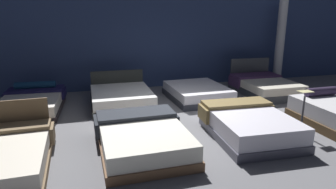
{
  "coord_description": "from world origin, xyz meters",
  "views": [
    {
      "loc": [
        -1.99,
        -6.21,
        2.47
      ],
      "look_at": [
        -0.18,
        0.3,
        0.61
      ],
      "focal_mm": 31.58,
      "sensor_mm": 36.0,
      "label": 1
    }
  ],
  "objects_px": {
    "bed_4": "(32,103)",
    "bed_7": "(264,86)",
    "bed_1": "(143,137)",
    "bed_6": "(197,93)",
    "price_sign": "(302,118)",
    "bed_0": "(0,156)",
    "bed_5": "(121,97)",
    "bed_2": "(249,125)",
    "support_pillar": "(281,34)"
  },
  "relations": [
    {
      "from": "bed_4",
      "to": "bed_7",
      "type": "bearing_deg",
      "value": 2.0
    },
    {
      "from": "bed_1",
      "to": "bed_7",
      "type": "bearing_deg",
      "value": 31.99
    },
    {
      "from": "bed_4",
      "to": "bed_6",
      "type": "height_order",
      "value": "bed_4"
    },
    {
      "from": "bed_7",
      "to": "price_sign",
      "type": "relative_size",
      "value": 2.29
    },
    {
      "from": "bed_4",
      "to": "bed_7",
      "type": "xyz_separation_m",
      "value": [
        6.83,
        -0.1,
        0.02
      ]
    },
    {
      "from": "price_sign",
      "to": "bed_1",
      "type": "bearing_deg",
      "value": 177.07
    },
    {
      "from": "bed_0",
      "to": "bed_5",
      "type": "relative_size",
      "value": 1.13
    },
    {
      "from": "bed_2",
      "to": "support_pillar",
      "type": "relative_size",
      "value": 0.59
    },
    {
      "from": "price_sign",
      "to": "support_pillar",
      "type": "xyz_separation_m",
      "value": [
        2.49,
        4.39,
        1.39
      ]
    },
    {
      "from": "bed_4",
      "to": "bed_6",
      "type": "distance_m",
      "value": 4.55
    },
    {
      "from": "bed_6",
      "to": "bed_7",
      "type": "xyz_separation_m",
      "value": [
        2.29,
        0.04,
        0.04
      ]
    },
    {
      "from": "support_pillar",
      "to": "price_sign",
      "type": "bearing_deg",
      "value": -119.56
    },
    {
      "from": "bed_1",
      "to": "price_sign",
      "type": "xyz_separation_m",
      "value": [
        3.36,
        -0.17,
        0.12
      ]
    },
    {
      "from": "bed_0",
      "to": "bed_2",
      "type": "relative_size",
      "value": 1.05
    },
    {
      "from": "bed_1",
      "to": "bed_5",
      "type": "bearing_deg",
      "value": 89.88
    },
    {
      "from": "bed_1",
      "to": "bed_2",
      "type": "distance_m",
      "value": 2.22
    },
    {
      "from": "bed_1",
      "to": "bed_5",
      "type": "xyz_separation_m",
      "value": [
        -0.04,
        2.88,
        -0.02
      ]
    },
    {
      "from": "price_sign",
      "to": "support_pillar",
      "type": "relative_size",
      "value": 0.27
    },
    {
      "from": "bed_5",
      "to": "bed_7",
      "type": "distance_m",
      "value": 4.52
    },
    {
      "from": "bed_1",
      "to": "bed_4",
      "type": "bearing_deg",
      "value": 127.16
    },
    {
      "from": "price_sign",
      "to": "bed_5",
      "type": "bearing_deg",
      "value": 138.11
    },
    {
      "from": "support_pillar",
      "to": "bed_5",
      "type": "bearing_deg",
      "value": -167.26
    },
    {
      "from": "bed_0",
      "to": "bed_4",
      "type": "xyz_separation_m",
      "value": [
        0.02,
        3.06,
        0.01
      ]
    },
    {
      "from": "support_pillar",
      "to": "bed_0",
      "type": "bearing_deg",
      "value": -152.55
    },
    {
      "from": "bed_0",
      "to": "bed_2",
      "type": "height_order",
      "value": "bed_0"
    },
    {
      "from": "bed_0",
      "to": "price_sign",
      "type": "height_order",
      "value": "price_sign"
    },
    {
      "from": "bed_1",
      "to": "bed_2",
      "type": "xyz_separation_m",
      "value": [
        2.22,
        -0.01,
        0.02
      ]
    },
    {
      "from": "bed_2",
      "to": "bed_6",
      "type": "xyz_separation_m",
      "value": [
        -0.03,
        2.87,
        -0.05
      ]
    },
    {
      "from": "bed_6",
      "to": "bed_0",
      "type": "bearing_deg",
      "value": -149.4
    },
    {
      "from": "bed_0",
      "to": "support_pillar",
      "type": "distance_m",
      "value": 9.4
    },
    {
      "from": "bed_5",
      "to": "bed_4",
      "type": "bearing_deg",
      "value": 177.09
    },
    {
      "from": "bed_5",
      "to": "bed_2",
      "type": "bearing_deg",
      "value": -51.81
    },
    {
      "from": "bed_0",
      "to": "bed_6",
      "type": "relative_size",
      "value": 1.07
    },
    {
      "from": "bed_2",
      "to": "bed_7",
      "type": "relative_size",
      "value": 0.97
    },
    {
      "from": "bed_6",
      "to": "bed_2",
      "type": "bearing_deg",
      "value": -91.36
    },
    {
      "from": "bed_6",
      "to": "bed_4",
      "type": "bearing_deg",
      "value": 176.26
    },
    {
      "from": "bed_0",
      "to": "bed_4",
      "type": "height_order",
      "value": "bed_0"
    },
    {
      "from": "bed_0",
      "to": "bed_6",
      "type": "xyz_separation_m",
      "value": [
        4.57,
        2.93,
        -0.01
      ]
    },
    {
      "from": "bed_1",
      "to": "bed_7",
      "type": "distance_m",
      "value": 5.34
    },
    {
      "from": "bed_4",
      "to": "support_pillar",
      "type": "bearing_deg",
      "value": 11.21
    },
    {
      "from": "bed_1",
      "to": "support_pillar",
      "type": "bearing_deg",
      "value": 34.79
    },
    {
      "from": "bed_4",
      "to": "support_pillar",
      "type": "relative_size",
      "value": 0.61
    },
    {
      "from": "bed_4",
      "to": "price_sign",
      "type": "relative_size",
      "value": 2.31
    },
    {
      "from": "bed_2",
      "to": "bed_6",
      "type": "height_order",
      "value": "bed_2"
    },
    {
      "from": "bed_0",
      "to": "bed_7",
      "type": "xyz_separation_m",
      "value": [
        6.85,
        2.96,
        0.03
      ]
    },
    {
      "from": "price_sign",
      "to": "support_pillar",
      "type": "bearing_deg",
      "value": 60.44
    },
    {
      "from": "bed_0",
      "to": "bed_1",
      "type": "distance_m",
      "value": 2.38
    },
    {
      "from": "bed_1",
      "to": "support_pillar",
      "type": "relative_size",
      "value": 0.62
    },
    {
      "from": "bed_5",
      "to": "support_pillar",
      "type": "bearing_deg",
      "value": 12.79
    },
    {
      "from": "bed_2",
      "to": "bed_4",
      "type": "distance_m",
      "value": 5.48
    }
  ]
}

